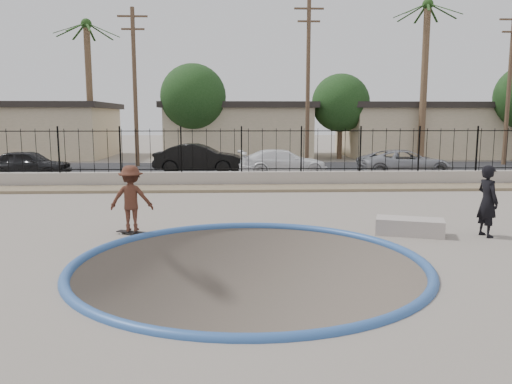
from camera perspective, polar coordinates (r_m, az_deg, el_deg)
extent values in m
cube|color=slate|center=(22.83, -1.70, -1.46)|extent=(120.00, 120.00, 2.20)
torus|color=#2D5494|center=(9.90, -0.74, -8.20)|extent=(7.04, 7.04, 0.20)
cube|color=#907E5E|center=(19.88, -1.61, 0.43)|extent=(42.00, 1.60, 0.11)
cube|color=#A0978C|center=(20.94, -1.65, 1.51)|extent=(42.00, 0.45, 0.60)
cube|color=black|center=(20.89, -1.66, 2.66)|extent=(40.00, 0.04, 0.03)
cube|color=black|center=(20.79, -1.68, 6.99)|extent=(40.00, 0.04, 0.04)
cube|color=black|center=(27.63, -1.84, 2.62)|extent=(90.00, 8.00, 0.04)
cube|color=tan|center=(39.82, -24.27, 6.18)|extent=(11.00, 8.00, 3.50)
cube|color=#282421|center=(39.81, -24.45, 8.98)|extent=(11.60, 8.60, 0.40)
cube|color=tan|center=(37.00, -2.01, 6.80)|extent=(10.00, 8.00, 3.50)
cube|color=#282421|center=(36.99, -2.02, 9.82)|extent=(10.60, 8.60, 0.40)
cube|color=tan|center=(39.66, 18.80, 6.47)|extent=(12.00, 8.00, 3.50)
cube|color=#282421|center=(39.65, 18.94, 9.28)|extent=(12.60, 8.60, 0.40)
cylinder|color=brown|center=(35.86, -18.49, 10.71)|extent=(0.44, 0.44, 9.00)
sphere|color=#214317|center=(36.34, -18.83, 17.73)|extent=(0.70, 0.70, 0.70)
cylinder|color=brown|center=(34.79, 18.64, 11.61)|extent=(0.44, 0.44, 10.00)
sphere|color=#214317|center=(35.44, 19.04, 19.62)|extent=(0.70, 0.70, 0.70)
cylinder|color=#473323|center=(30.08, -13.67, 11.42)|extent=(0.24, 0.24, 9.00)
cube|color=#473323|center=(30.56, -13.94, 18.92)|extent=(1.70, 0.10, 0.10)
cube|color=#473323|center=(30.44, -13.89, 17.63)|extent=(1.30, 0.10, 0.10)
cylinder|color=#473323|center=(29.85, 5.95, 12.11)|extent=(0.24, 0.24, 9.50)
cube|color=#473323|center=(30.42, 6.08, 20.13)|extent=(1.70, 0.10, 0.10)
cube|color=#473323|center=(30.28, 6.06, 18.83)|extent=(1.30, 0.10, 0.10)
cylinder|color=#473323|center=(33.71, 26.92, 10.41)|extent=(0.24, 0.24, 9.00)
cylinder|color=#473323|center=(33.62, -7.11, 6.14)|extent=(0.34, 0.34, 3.00)
sphere|color=#143311|center=(33.62, -7.20, 10.74)|extent=(4.32, 4.32, 4.32)
cylinder|color=#473323|center=(35.27, 9.54, 5.99)|extent=(0.34, 0.34, 2.75)
sphere|color=#143311|center=(35.25, 9.64, 10.01)|extent=(3.96, 3.96, 3.96)
imported|color=brown|center=(12.51, -14.04, -1.15)|extent=(1.04, 0.60, 1.61)
cube|color=black|center=(12.65, -13.92, -4.47)|extent=(0.84, 0.50, 0.02)
cylinder|color=silver|center=(12.75, -15.15, -4.57)|extent=(0.06, 0.05, 0.05)
cylinder|color=silver|center=(12.88, -14.75, -4.43)|extent=(0.06, 0.05, 0.05)
cylinder|color=silver|center=(12.45, -13.04, -4.81)|extent=(0.06, 0.05, 0.05)
cylinder|color=silver|center=(12.57, -12.66, -4.67)|extent=(0.06, 0.05, 0.05)
imported|color=black|center=(13.17, 24.94, -0.96)|extent=(0.52, 0.70, 1.73)
cube|color=#A69B93|center=(12.82, 17.15, -3.80)|extent=(1.74, 1.17, 0.40)
imported|color=black|center=(25.88, -24.56, 2.95)|extent=(3.91, 1.75, 1.31)
imported|color=black|center=(25.63, -6.53, 3.81)|extent=(4.58, 1.84, 1.48)
imported|color=white|center=(24.50, 3.11, 3.39)|extent=(4.50, 2.16, 1.27)
imported|color=#95969D|center=(25.37, 16.69, 3.22)|extent=(4.62, 2.25, 1.26)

